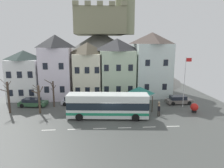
% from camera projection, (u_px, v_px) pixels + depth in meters
% --- Properties ---
extents(ground_plane, '(40.00, 60.00, 0.07)m').
position_uv_depth(ground_plane, '(111.00, 119.00, 27.11)').
color(ground_plane, '#4D504C').
extents(townhouse_00, '(5.27, 5.33, 8.82)m').
position_uv_depth(townhouse_00, '(25.00, 75.00, 36.55)').
color(townhouse_00, white).
rests_on(townhouse_00, ground_plane).
extents(townhouse_01, '(5.29, 5.39, 11.55)m').
position_uv_depth(townhouse_01, '(56.00, 67.00, 36.73)').
color(townhouse_01, white).
rests_on(townhouse_01, ground_plane).
extents(townhouse_02, '(5.07, 6.17, 10.27)m').
position_uv_depth(townhouse_02, '(88.00, 70.00, 37.65)').
color(townhouse_02, '#EAE5C7').
rests_on(townhouse_02, ground_plane).
extents(townhouse_03, '(6.32, 5.65, 10.91)m').
position_uv_depth(townhouse_03, '(117.00, 68.00, 37.72)').
color(townhouse_03, beige).
rests_on(townhouse_03, ground_plane).
extents(townhouse_04, '(6.46, 7.00, 12.07)m').
position_uv_depth(townhouse_04, '(151.00, 65.00, 38.76)').
color(townhouse_04, silver).
rests_on(townhouse_04, ground_plane).
extents(hilltop_castle, '(43.86, 43.86, 23.06)m').
position_uv_depth(hilltop_castle, '(100.00, 54.00, 56.04)').
color(hilltop_castle, slate).
rests_on(hilltop_castle, ground_plane).
extents(transit_bus, '(11.06, 3.52, 3.33)m').
position_uv_depth(transit_bus, '(108.00, 106.00, 27.33)').
color(transit_bus, white).
rests_on(transit_bus, ground_plane).
extents(bus_shelter, '(3.60, 3.60, 3.53)m').
position_uv_depth(bus_shelter, '(139.00, 90.00, 30.93)').
color(bus_shelter, '#473D33').
rests_on(bus_shelter, ground_plane).
extents(parked_car_00, '(4.31, 2.04, 1.36)m').
position_uv_depth(parked_car_00, '(179.00, 100.00, 34.00)').
color(parked_car_00, slate).
rests_on(parked_car_00, ground_plane).
extents(parked_car_01, '(4.58, 2.43, 1.27)m').
position_uv_depth(parked_car_01, '(33.00, 102.00, 32.67)').
color(parked_car_01, '#325A3B').
rests_on(parked_car_01, ground_plane).
extents(parked_car_02, '(3.82, 1.86, 1.32)m').
position_uv_depth(parked_car_02, '(73.00, 101.00, 33.62)').
color(parked_car_02, silver).
rests_on(parked_car_02, ground_plane).
extents(parked_car_03, '(4.16, 2.09, 1.30)m').
position_uv_depth(parked_car_03, '(137.00, 100.00, 34.12)').
color(parked_car_03, '#31523D').
rests_on(parked_car_03, ground_plane).
extents(pedestrian_00, '(0.36, 0.33, 1.44)m').
position_uv_depth(pedestrian_00, '(148.00, 107.00, 29.83)').
color(pedestrian_00, '#2D2D38').
rests_on(pedestrian_00, ground_plane).
extents(pedestrian_01, '(0.37, 0.35, 1.67)m').
position_uv_depth(pedestrian_01, '(159.00, 110.00, 28.08)').
color(pedestrian_01, '#38332D').
rests_on(pedestrian_01, ground_plane).
extents(pedestrian_02, '(0.33, 0.33, 1.60)m').
position_uv_depth(pedestrian_02, '(159.00, 106.00, 29.82)').
color(pedestrian_02, '#38332D').
rests_on(pedestrian_02, ground_plane).
extents(public_bench, '(1.52, 0.48, 0.87)m').
position_uv_depth(public_bench, '(140.00, 101.00, 33.88)').
color(public_bench, '#473828').
rests_on(public_bench, ground_plane).
extents(flagpole, '(0.95, 0.10, 7.89)m').
position_uv_depth(flagpole, '(185.00, 79.00, 31.45)').
color(flagpole, silver).
rests_on(flagpole, ground_plane).
extents(harbour_buoy, '(1.14, 1.14, 1.39)m').
position_uv_depth(harbour_buoy, '(194.00, 107.00, 29.63)').
color(harbour_buoy, black).
rests_on(harbour_buoy, ground_plane).
extents(bare_tree_00, '(1.46, 1.76, 4.21)m').
position_uv_depth(bare_tree_00, '(39.00, 99.00, 29.06)').
color(bare_tree_00, brown).
rests_on(bare_tree_00, ground_plane).
extents(bare_tree_01, '(1.35, 1.70, 5.09)m').
position_uv_depth(bare_tree_01, '(8.00, 97.00, 29.15)').
color(bare_tree_01, '#47382D').
rests_on(bare_tree_01, ground_plane).
extents(bare_tree_02, '(1.65, 1.56, 4.53)m').
position_uv_depth(bare_tree_02, '(53.00, 93.00, 31.89)').
color(bare_tree_02, '#47382D').
rests_on(bare_tree_02, ground_plane).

